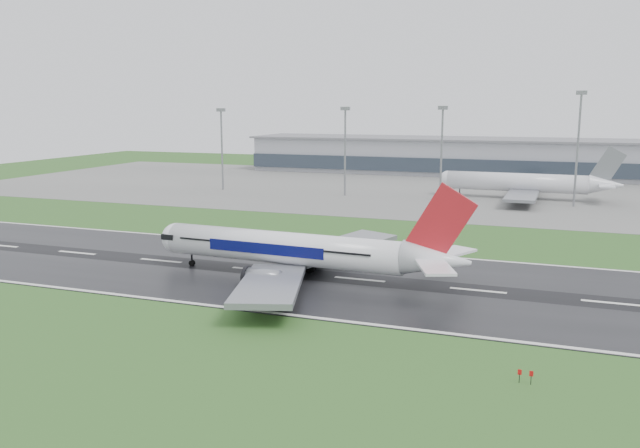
% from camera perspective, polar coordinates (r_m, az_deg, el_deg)
% --- Properties ---
extents(ground, '(520.00, 520.00, 0.00)m').
position_cam_1_polar(ground, '(107.69, 13.85, -5.79)').
color(ground, '#27521E').
rests_on(ground, ground).
extents(runway, '(400.00, 45.00, 0.10)m').
position_cam_1_polar(runway, '(107.67, 13.85, -5.77)').
color(runway, black).
rests_on(runway, ground).
extents(apron, '(400.00, 130.00, 0.08)m').
position_cam_1_polar(apron, '(230.20, 17.24, 2.60)').
color(apron, slate).
rests_on(apron, ground).
extents(terminal, '(240.00, 36.00, 15.00)m').
position_cam_1_polar(terminal, '(289.10, 17.92, 5.55)').
color(terminal, '#92939C').
rests_on(terminal, ground).
extents(main_airliner, '(60.13, 57.53, 16.97)m').
position_cam_1_polar(main_airliner, '(110.08, -1.54, -0.54)').
color(main_airliner, white).
rests_on(main_airliner, runway).
extents(parked_airliner, '(58.64, 54.77, 16.84)m').
position_cam_1_polar(parked_airliner, '(216.60, 17.69, 4.36)').
color(parked_airliner, silver).
rests_on(parked_airliner, apron).
extents(floodmast_0, '(0.64, 0.64, 27.62)m').
position_cam_1_polar(floodmast_0, '(231.70, -8.69, 6.41)').
color(floodmast_0, gray).
rests_on(floodmast_0, ground).
extents(floodmast_1, '(0.64, 0.64, 28.14)m').
position_cam_1_polar(floodmast_1, '(213.68, 2.23, 6.27)').
color(floodmast_1, gray).
rests_on(floodmast_1, ground).
extents(floodmast_2, '(0.64, 0.64, 28.41)m').
position_cam_1_polar(floodmast_2, '(206.29, 10.72, 5.98)').
color(floodmast_2, gray).
rests_on(floodmast_2, ground).
extents(floodmast_3, '(0.64, 0.64, 32.74)m').
position_cam_1_polar(floodmast_3, '(203.62, 21.88, 5.98)').
color(floodmast_3, gray).
rests_on(floodmast_3, ground).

